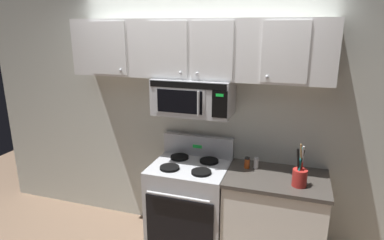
% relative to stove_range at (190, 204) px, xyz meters
% --- Properties ---
extents(back_wall, '(5.20, 0.10, 2.70)m').
position_rel_stove_range_xyz_m(back_wall, '(0.00, 0.37, 0.88)').
color(back_wall, silver).
rests_on(back_wall, ground_plane).
extents(stove_range, '(0.76, 0.69, 1.12)m').
position_rel_stove_range_xyz_m(stove_range, '(0.00, 0.00, 0.00)').
color(stove_range, '#B7BABF').
rests_on(stove_range, ground_plane).
extents(over_range_microwave, '(0.76, 0.43, 0.35)m').
position_rel_stove_range_xyz_m(over_range_microwave, '(-0.00, 0.12, 1.11)').
color(over_range_microwave, '#B7BABF').
extents(upper_cabinets, '(2.50, 0.36, 0.55)m').
position_rel_stove_range_xyz_m(upper_cabinets, '(-0.00, 0.15, 1.56)').
color(upper_cabinets, silver).
extents(counter_segment, '(0.93, 0.65, 0.90)m').
position_rel_stove_range_xyz_m(counter_segment, '(0.84, 0.01, -0.02)').
color(counter_segment, white).
rests_on(counter_segment, ground_plane).
extents(utensil_crock_red, '(0.13, 0.13, 0.39)m').
position_rel_stove_range_xyz_m(utensil_crock_red, '(1.03, -0.12, 0.53)').
color(utensil_crock_red, red).
rests_on(utensil_crock_red, counter_segment).
extents(salt_shaker, '(0.05, 0.05, 0.11)m').
position_rel_stove_range_xyz_m(salt_shaker, '(0.63, 0.14, 0.48)').
color(salt_shaker, white).
rests_on(salt_shaker, counter_segment).
extents(spice_jar, '(0.05, 0.05, 0.11)m').
position_rel_stove_range_xyz_m(spice_jar, '(0.55, 0.11, 0.49)').
color(spice_jar, '#C64C19').
rests_on(spice_jar, counter_segment).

